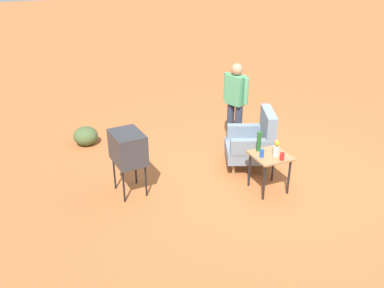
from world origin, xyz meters
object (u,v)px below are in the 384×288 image
object	(u,v)px
armchair	(254,142)
soda_can_red	(282,156)
side_table	(270,160)
person_standing	(235,100)
tv_on_stand	(128,148)
bottle_wine_green	(259,141)
soda_can_blue	(262,153)
flower_vase	(276,147)

from	to	relation	value
armchair	soda_can_red	distance (m)	1.00
armchair	side_table	size ratio (longest dim) A/B	1.69
side_table	person_standing	world-z (taller)	person_standing
tv_on_stand	soda_can_red	bearing A→B (deg)	64.85
soda_can_red	side_table	bearing A→B (deg)	-164.37
armchair	bottle_wine_green	xyz separation A→B (m)	(0.56, -0.26, 0.29)
side_table	bottle_wine_green	world-z (taller)	bottle_wine_green
person_standing	soda_can_blue	xyz separation A→B (m)	(1.73, -0.45, -0.25)
tv_on_stand	soda_can_blue	distance (m)	2.05
side_table	bottle_wine_green	size ratio (longest dim) A/B	1.96
armchair	flower_vase	size ratio (longest dim) A/B	4.00
tv_on_stand	person_standing	world-z (taller)	person_standing
tv_on_stand	soda_can_red	size ratio (longest dim) A/B	8.44
flower_vase	soda_can_red	bearing A→B (deg)	5.60
tv_on_stand	soda_can_blue	size ratio (longest dim) A/B	8.44
armchair	person_standing	world-z (taller)	person_standing
tv_on_stand	soda_can_red	xyz separation A→B (m)	(0.99, 2.12, -0.09)
armchair	side_table	distance (m)	0.78
tv_on_stand	flower_vase	world-z (taller)	tv_on_stand
soda_can_red	bottle_wine_green	bearing A→B (deg)	-158.94
bottle_wine_green	soda_can_red	bearing A→B (deg)	21.06
armchair	tv_on_stand	size ratio (longest dim) A/B	1.03
armchair	flower_vase	world-z (taller)	armchair
bottle_wine_green	flower_vase	world-z (taller)	bottle_wine_green
armchair	soda_can_blue	world-z (taller)	armchair
flower_vase	side_table	bearing A→B (deg)	-146.25
person_standing	soda_can_red	size ratio (longest dim) A/B	13.44
soda_can_red	flower_vase	world-z (taller)	flower_vase
side_table	bottle_wine_green	xyz separation A→B (m)	(-0.20, -0.10, 0.25)
soda_can_red	soda_can_blue	distance (m)	0.31
soda_can_blue	flower_vase	distance (m)	0.24
soda_can_blue	armchair	bearing A→B (deg)	156.76
tv_on_stand	person_standing	bearing A→B (deg)	111.80
person_standing	flower_vase	world-z (taller)	person_standing
person_standing	soda_can_red	xyz separation A→B (m)	(1.93, -0.22, -0.25)
soda_can_blue	bottle_wine_green	distance (m)	0.24
soda_can_blue	person_standing	bearing A→B (deg)	165.32
soda_can_blue	side_table	bearing A→B (deg)	94.36
soda_can_red	soda_can_blue	xyz separation A→B (m)	(-0.21, -0.23, 0.00)
soda_can_red	flower_vase	bearing A→B (deg)	-174.40
armchair	flower_vase	xyz separation A→B (m)	(0.83, -0.12, 0.28)
armchair	person_standing	size ratio (longest dim) A/B	0.65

